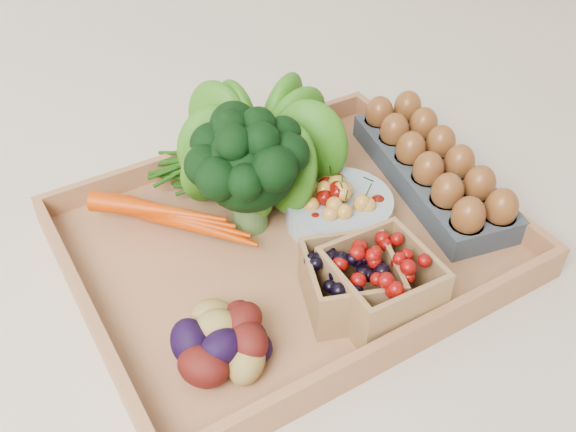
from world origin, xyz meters
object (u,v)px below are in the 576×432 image
tray (288,245)px  broccoli (249,189)px  cherry_bowl (339,210)px  egg_carton (431,174)px

tray → broccoli: (-0.03, 0.06, 0.07)m
tray → cherry_bowl: bearing=0.4°
tray → cherry_bowl: (0.08, 0.00, 0.03)m
tray → cherry_bowl: cherry_bowl is taller
cherry_bowl → broccoli: bearing=153.3°
broccoli → egg_carton: 0.28m
cherry_bowl → egg_carton: (0.16, -0.00, -0.00)m
tray → egg_carton: size_ratio=1.75×
tray → egg_carton: (0.25, -0.00, 0.03)m
broccoli → cherry_bowl: (0.11, -0.05, -0.04)m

